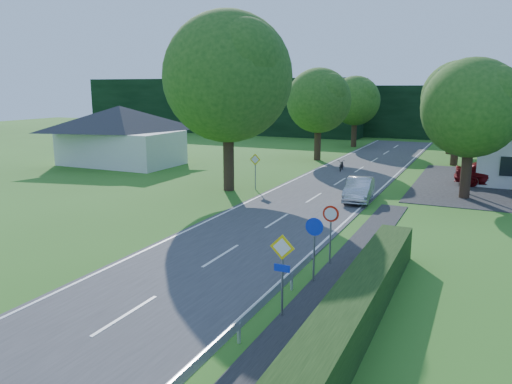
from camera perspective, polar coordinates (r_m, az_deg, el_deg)
The scene contains 22 objects.
road at distance 27.66m, azimuth 4.01°, elevation -2.34°, with size 7.00×80.00×0.04m, color #38383A.
line_edge_left at distance 28.93m, azimuth -2.01°, elevation -1.62°, with size 0.12×80.00×0.01m, color white.
line_edge_right at distance 26.71m, azimuth 10.55°, elevation -2.97°, with size 0.12×80.00×0.01m, color white.
line_centre at distance 27.65m, azimuth 4.02°, elevation -2.29°, with size 0.12×80.00×0.01m, color white, non-canonical shape.
tree_main at distance 32.96m, azimuth -3.23°, elevation 10.17°, with size 9.40×9.40×11.64m, color #204B16, non-canonical shape.
tree_left_far at distance 47.41m, azimuth 7.13°, elevation 8.79°, with size 7.00×7.00×8.58m, color #204B16, non-canonical shape.
tree_right_far at distance 47.19m, azimuth 22.06°, elevation 8.31°, with size 7.40×7.40×9.09m, color #204B16, non-canonical shape.
tree_left_back at distance 58.83m, azimuth 11.23°, elevation 9.00°, with size 6.60×6.60×8.07m, color #204B16, non-canonical shape.
tree_right_back at distance 55.26m, azimuth 21.43°, elevation 7.97°, with size 6.20×6.20×7.56m, color #204B16, non-canonical shape.
tree_right_mid at distance 33.18m, azimuth 23.25°, elevation 6.60°, with size 7.00×7.00×8.58m, color #204B16, non-canonical shape.
treeline_left at distance 76.89m, azimuth -4.39°, elevation 9.80°, with size 44.00×6.00×8.00m, color black.
treeline_right at distance 71.16m, azimuth 23.91°, elevation 8.26°, with size 30.00×5.00×7.00m, color black.
bungalow_left at distance 46.01m, azimuth -15.22°, elevation 6.40°, with size 11.00×6.50×5.20m.
streetlight at distance 35.18m, azimuth 22.68°, elevation 7.18°, with size 2.03×0.18×8.00m.
sign_priority_right at distance 14.92m, azimuth 3.02°, elevation -7.78°, with size 0.78×0.09×2.59m.
sign_roundabout at distance 17.64m, azimuth 6.67°, elevation -5.13°, with size 0.64×0.08×2.37m.
sign_speed_limit at distance 19.45m, azimuth 8.53°, elevation -3.27°, with size 0.64×0.11×2.37m.
sign_priority_left at distance 33.54m, azimuth -0.09°, elevation 3.18°, with size 0.78×0.09×2.44m.
moving_car at distance 30.92m, azimuth 11.69°, elevation 0.32°, with size 1.46×4.18×1.38m, color #B9BABE.
motorcycle at distance 41.77m, azimuth 9.77°, elevation 3.06°, with size 0.61×1.75×0.92m, color black.
parked_car_red at distance 38.48m, azimuth 25.50°, elevation 1.91°, with size 2.04×5.06×1.72m, color maroon.
parked_car_silver_a at distance 39.14m, azimuth 26.75°, elevation 1.84°, with size 1.66×4.76×1.57m, color #A8A9AC.
Camera 1 is at (9.49, -5.07, 6.83)m, focal length 35.00 mm.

